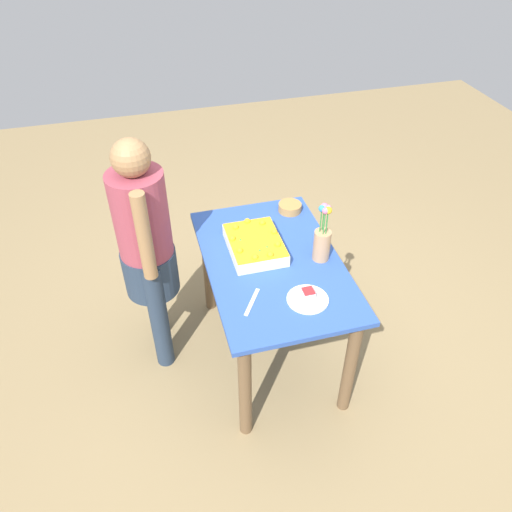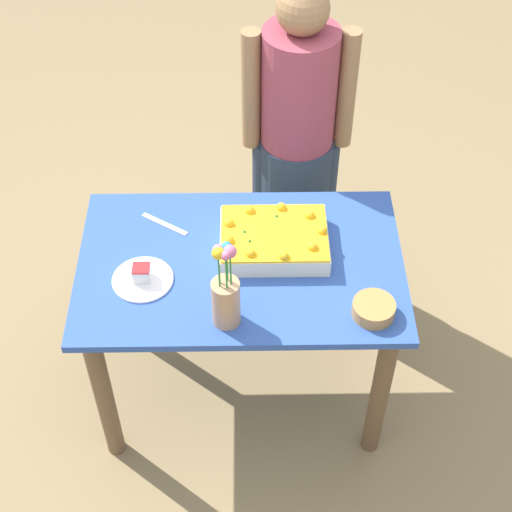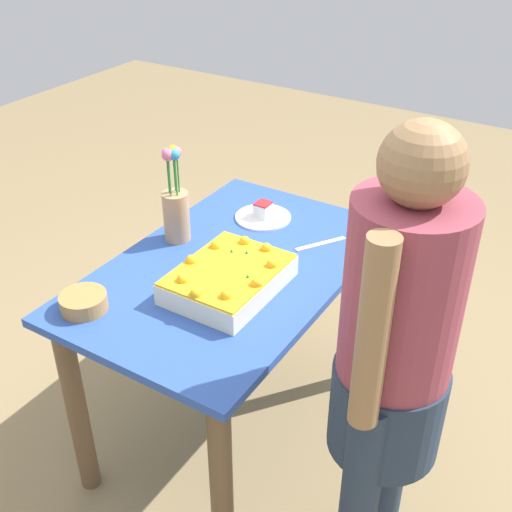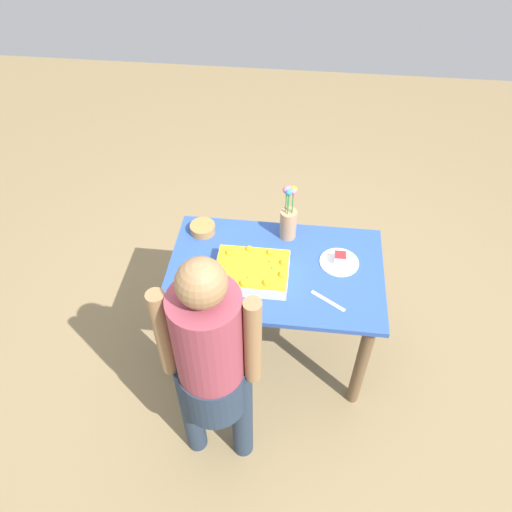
{
  "view_description": "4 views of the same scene",
  "coord_description": "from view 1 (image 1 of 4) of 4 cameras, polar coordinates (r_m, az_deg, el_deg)",
  "views": [
    {
      "loc": [
        -2.03,
        0.65,
        2.57
      ],
      "look_at": [
        0.05,
        0.09,
        0.79
      ],
      "focal_mm": 35.0,
      "sensor_mm": 36.0,
      "label": 1
    },
    {
      "loc": [
        0.03,
        -1.91,
        2.83
      ],
      "look_at": [
        0.05,
        -0.02,
        0.83
      ],
      "focal_mm": 55.0,
      "sensor_mm": 36.0,
      "label": 2
    },
    {
      "loc": [
        1.52,
        1.04,
        1.96
      ],
      "look_at": [
        0.01,
        0.1,
        0.85
      ],
      "focal_mm": 45.0,
      "sensor_mm": 36.0,
      "label": 3
    },
    {
      "loc": [
        -0.1,
        1.84,
        2.77
      ],
      "look_at": [
        0.11,
        -0.02,
        0.84
      ],
      "focal_mm": 35.0,
      "sensor_mm": 36.0,
      "label": 4
    }
  ],
  "objects": [
    {
      "name": "ground_plane",
      "position": [
        3.34,
        1.67,
        -10.75
      ],
      "size": [
        8.0,
        8.0,
        0.0
      ],
      "primitive_type": "plane",
      "color": "#8D764F"
    },
    {
      "name": "dining_table",
      "position": [
        2.89,
        1.89,
        -2.88
      ],
      "size": [
        1.17,
        0.74,
        0.77
      ],
      "color": "#2E51A6",
      "rests_on": "ground_plane"
    },
    {
      "name": "sheet_cake",
      "position": [
        2.84,
        -0.13,
        1.36
      ],
      "size": [
        0.39,
        0.29,
        0.1
      ],
      "color": "#F2EBC6",
      "rests_on": "dining_table"
    },
    {
      "name": "serving_plate_with_slice",
      "position": [
        2.56,
        5.94,
        -4.76
      ],
      "size": [
        0.22,
        0.22,
        0.07
      ],
      "color": "white",
      "rests_on": "dining_table"
    },
    {
      "name": "cake_knife",
      "position": [
        2.55,
        -0.46,
        -5.27
      ],
      "size": [
        0.18,
        0.13,
        0.0
      ],
      "primitive_type": "cube",
      "rotation": [
        0.0,
        0.0,
        5.71
      ],
      "color": "silver",
      "rests_on": "dining_table"
    },
    {
      "name": "flower_vase",
      "position": [
        2.75,
        7.58,
        1.81
      ],
      "size": [
        0.09,
        0.09,
        0.36
      ],
      "color": "tan",
      "rests_on": "dining_table"
    },
    {
      "name": "fruit_bowl",
      "position": [
        3.18,
        3.89,
        5.56
      ],
      "size": [
        0.15,
        0.15,
        0.05
      ],
      "primitive_type": "cylinder",
      "color": "#B07E42",
      "rests_on": "dining_table"
    },
    {
      "name": "person_standing",
      "position": [
        2.84,
        -12.47,
        1.35
      ],
      "size": [
        0.45,
        0.31,
        1.49
      ],
      "rotation": [
        0.0,
        0.0,
        -1.57
      ],
      "color": "#26364A",
      "rests_on": "ground_plane"
    }
  ]
}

